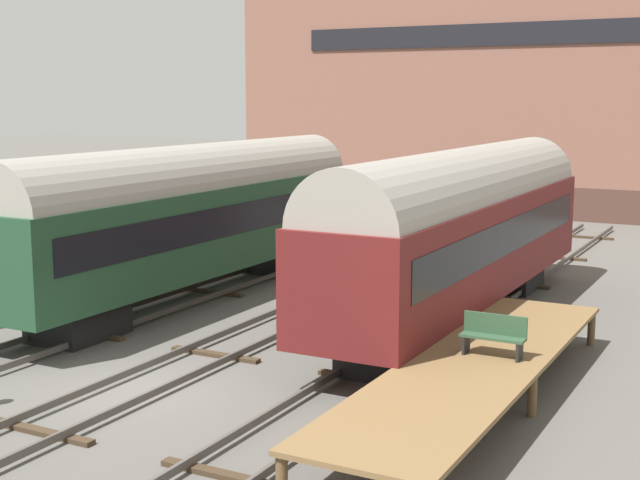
{
  "coord_description": "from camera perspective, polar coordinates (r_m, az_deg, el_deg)",
  "views": [
    {
      "loc": [
        12.68,
        -15.17,
        6.59
      ],
      "look_at": [
        0.0,
        8.72,
        2.2
      ],
      "focal_mm": 50.0,
      "sensor_mm": 36.0,
      "label": 1
    }
  ],
  "objects": [
    {
      "name": "warehouse_building",
      "position": [
        55.81,
        12.82,
        11.42
      ],
      "size": [
        31.59,
        12.25,
        17.9
      ],
      "color": "#4F342A",
      "rests_on": "ground"
    },
    {
      "name": "station_platform",
      "position": [
        19.41,
        9.92,
        -7.88
      ],
      "size": [
        2.77,
        12.4,
        1.01
      ],
      "color": "brown",
      "rests_on": "ground"
    },
    {
      "name": "track_right",
      "position": [
        18.47,
        -0.81,
        -11.21
      ],
      "size": [
        2.6,
        60.0,
        0.26
      ],
      "color": "#4C4742",
      "rests_on": "ground"
    },
    {
      "name": "track_middle",
      "position": [
        20.79,
        -11.49,
        -9.03
      ],
      "size": [
        2.6,
        60.0,
        0.26
      ],
      "color": "#4C4742",
      "rests_on": "ground"
    },
    {
      "name": "ground_plane",
      "position": [
        20.84,
        -11.48,
        -9.4
      ],
      "size": [
        200.0,
        200.0,
        0.0
      ],
      "primitive_type": "plane",
      "color": "#56544F"
    },
    {
      "name": "bench",
      "position": [
        19.72,
        11.06,
        -5.92
      ],
      "size": [
        1.4,
        0.4,
        0.91
      ],
      "color": "#2D4C33",
      "rests_on": "station_platform"
    },
    {
      "name": "track_left",
      "position": [
        23.69,
        -19.7,
        -7.13
      ],
      "size": [
        2.6,
        60.0,
        0.26
      ],
      "color": "#4C4742",
      "rests_on": "ground"
    },
    {
      "name": "train_car_maroon",
      "position": [
        26.11,
        9.04,
        0.99
      ],
      "size": [
        2.96,
        16.12,
        5.11
      ],
      "color": "black",
      "rests_on": "ground"
    },
    {
      "name": "train_car_green",
      "position": [
        29.1,
        -8.11,
        1.82
      ],
      "size": [
        2.86,
        16.66,
        5.06
      ],
      "color": "black",
      "rests_on": "ground"
    }
  ]
}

